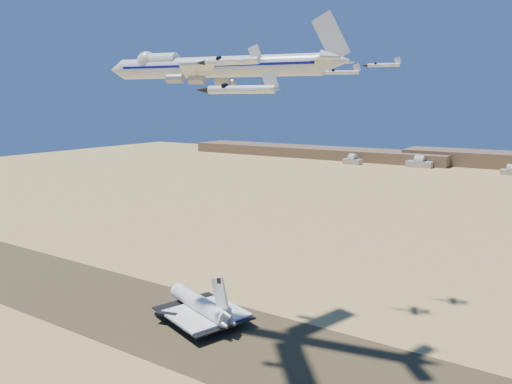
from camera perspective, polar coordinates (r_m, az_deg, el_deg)
The scene contains 12 objects.
ground at distance 178.86m, azimuth -5.46°, elevation -15.75°, with size 1200.00×1200.00×0.00m, color tan.
runway at distance 178.85m, azimuth -5.46°, elevation -15.74°, with size 600.00×50.00×0.06m, color #493B24.
hangars at distance 629.97m, azimuth 17.68°, elevation 3.11°, with size 200.50×29.50×30.00m.
shuttle at distance 186.72m, azimuth -6.48°, elevation -12.78°, with size 41.46×33.40×20.19m.
carrier_747 at distance 160.98m, azimuth -5.39°, elevation 14.02°, with size 81.15×61.45×20.15m.
crew_a at distance 177.13m, azimuth -5.60°, elevation -15.68°, with size 0.65×0.43×1.79m, color orange.
crew_b at distance 175.36m, azimuth -5.62°, elevation -15.96°, with size 0.86×0.50×1.78m, color orange.
crew_c at distance 177.54m, azimuth -7.40°, elevation -15.68°, with size 0.95×0.49×1.62m, color orange.
chase_jet_a at distance 107.88m, azimuth -2.94°, elevation 14.70°, with size 16.01×8.72×3.99m.
chase_jet_b at distance 86.18m, azimuth -1.91°, elevation 11.65°, with size 15.18×8.61×3.82m.
chase_jet_c at distance 186.51m, azimuth 9.67°, elevation 13.34°, with size 15.09×8.83×3.85m.
chase_jet_d at distance 199.47m, azimuth 14.29°, elevation 13.90°, with size 14.61×8.43×3.71m.
Camera 1 is at (101.00, -125.08, 78.40)m, focal length 35.00 mm.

